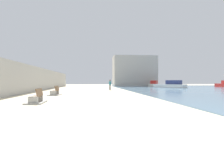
% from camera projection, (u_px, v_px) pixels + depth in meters
% --- Properties ---
extents(ground_plane, '(120.00, 120.00, 0.00)m').
position_uv_depth(ground_plane, '(88.00, 91.00, 28.15)').
color(ground_plane, beige).
extents(seawall, '(0.80, 64.00, 3.47)m').
position_uv_depth(seawall, '(33.00, 79.00, 27.36)').
color(seawall, '#ADAAA3').
rests_on(seawall, ground).
extents(bench_near, '(1.15, 2.13, 0.98)m').
position_uv_depth(bench_near, '(36.00, 99.00, 13.50)').
color(bench_near, '#ADAAA3').
rests_on(bench_near, ground).
extents(bench_far, '(1.19, 2.15, 0.98)m').
position_uv_depth(bench_far, '(55.00, 93.00, 21.00)').
color(bench_far, '#ADAAA3').
rests_on(bench_far, ground).
extents(person_walking, '(0.32, 0.46, 1.70)m').
position_uv_depth(person_walking, '(110.00, 84.00, 32.02)').
color(person_walking, '#333338').
rests_on(person_walking, ground).
extents(boat_distant, '(5.22, 7.51, 1.59)m').
position_uv_depth(boat_distant, '(170.00, 85.00, 42.66)').
color(boat_distant, white).
rests_on(boat_distant, water_bay).
extents(boat_nearest, '(5.33, 7.77, 1.55)m').
position_uv_depth(boat_nearest, '(155.00, 84.00, 52.23)').
color(boat_nearest, beige).
rests_on(boat_nearest, water_bay).
extents(harbor_building, '(12.00, 6.00, 8.46)m').
position_uv_depth(harbor_building, '(134.00, 71.00, 57.21)').
color(harbor_building, '#ADAAA3').
rests_on(harbor_building, ground).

